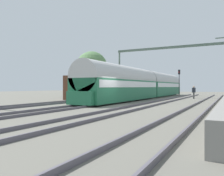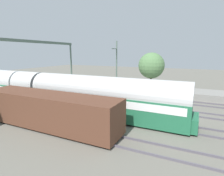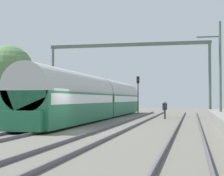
{
  "view_description": "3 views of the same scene",
  "coord_description": "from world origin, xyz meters",
  "px_view_note": "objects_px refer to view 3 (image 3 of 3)",
  "views": [
    {
      "loc": [
        8.61,
        -17.37,
        1.63
      ],
      "look_at": [
        -2.16,
        3.18,
        1.49
      ],
      "focal_mm": 36.68,
      "sensor_mm": 36.0,
      "label": 1
    },
    {
      "loc": [
        -17.36,
        -2.25,
        6.2
      ],
      "look_at": [
        1.86,
        6.89,
        2.06
      ],
      "focal_mm": 29.09,
      "sensor_mm": 36.0,
      "label": 2
    },
    {
      "loc": [
        6.73,
        -20.2,
        1.88
      ],
      "look_at": [
        -1.08,
        15.12,
        2.98
      ],
      "focal_mm": 58.49,
      "sensor_mm": 36.0,
      "label": 3
    }
  ],
  "objects_px": {
    "railway_signal_far": "(138,90)",
    "freight_car": "(35,104)",
    "catenary_gantry": "(128,61)",
    "passenger_train": "(99,98)",
    "person_crossing": "(165,108)"
  },
  "relations": [
    {
      "from": "person_crossing",
      "to": "passenger_train",
      "type": "bearing_deg",
      "value": 13.5
    },
    {
      "from": "person_crossing",
      "to": "railway_signal_far",
      "type": "relative_size",
      "value": 0.36
    },
    {
      "from": "passenger_train",
      "to": "freight_car",
      "type": "distance_m",
      "value": 6.71
    },
    {
      "from": "freight_car",
      "to": "catenary_gantry",
      "type": "bearing_deg",
      "value": 54.52
    },
    {
      "from": "passenger_train",
      "to": "catenary_gantry",
      "type": "bearing_deg",
      "value": 61.41
    },
    {
      "from": "passenger_train",
      "to": "freight_car",
      "type": "relative_size",
      "value": 2.53
    },
    {
      "from": "freight_car",
      "to": "passenger_train",
      "type": "bearing_deg",
      "value": 49.88
    },
    {
      "from": "freight_car",
      "to": "person_crossing",
      "type": "height_order",
      "value": "freight_car"
    },
    {
      "from": "passenger_train",
      "to": "catenary_gantry",
      "type": "relative_size",
      "value": 1.89
    },
    {
      "from": "passenger_train",
      "to": "freight_car",
      "type": "height_order",
      "value": "passenger_train"
    },
    {
      "from": "person_crossing",
      "to": "catenary_gantry",
      "type": "xyz_separation_m",
      "value": [
        -4.16,
        3.36,
        4.92
      ]
    },
    {
      "from": "freight_car",
      "to": "catenary_gantry",
      "type": "xyz_separation_m",
      "value": [
        6.47,
        9.08,
        4.48
      ]
    },
    {
      "from": "passenger_train",
      "to": "person_crossing",
      "type": "distance_m",
      "value": 6.41
    },
    {
      "from": "railway_signal_far",
      "to": "freight_car",
      "type": "bearing_deg",
      "value": -108.87
    },
    {
      "from": "freight_car",
      "to": "railway_signal_far",
      "type": "relative_size",
      "value": 2.67
    }
  ]
}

